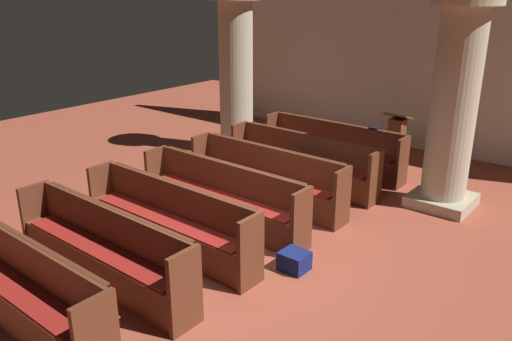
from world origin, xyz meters
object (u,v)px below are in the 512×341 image
Objects in this scene: pew_row_6 at (17,283)px; kneeler_box_navy at (294,261)px; pew_row_4 at (169,217)px; pew_row_5 at (102,246)px; pew_row_1 at (302,159)px; pillar_far_side at (236,68)px; lectern at (396,143)px; pew_row_2 at (266,175)px; pillar_aisle_side at (455,98)px; pew_row_3 at (222,194)px; hymn_book at (375,128)px; pew_row_0 at (332,146)px.

kneeler_box_navy is at bearing 59.47° from pew_row_6.
pew_row_4 and pew_row_5 have the same top height.
pew_row_1 is 2.74m from pillar_far_side.
lectern is 3.17× the size of kneeler_box_navy.
pillar_aisle_side reaches higher than pew_row_2.
pew_row_3 is at bearing 90.00° from pew_row_4.
pew_row_4 is (0.00, -3.15, 0.00)m from pew_row_1.
pillar_aisle_side is (2.31, 1.74, 1.31)m from pew_row_2.
pillar_aisle_side is at bearing 58.92° from pew_row_4.
lectern is (3.09, 1.27, -1.34)m from pillar_far_side.
pew_row_2 is at bearing -108.55° from hymn_book.
kneeler_box_navy is (0.85, -3.75, -0.82)m from hymn_book.
pew_row_5 is (0.00, -3.15, 0.00)m from pew_row_2.
lectern is at bearing 78.88° from pew_row_3.
pew_row_5 is at bearing -98.04° from hymn_book.
pillar_aisle_side is at bearing 68.71° from pew_row_6.
pew_row_3 is 1.00× the size of pew_row_6.
pew_row_1 is 0.86× the size of pillar_far_side.
pew_row_3 is 3.46m from hymn_book.
pew_row_0 is 4.20m from pew_row_4.
kneeler_box_navy is (1.61, -0.41, -0.36)m from pew_row_3.
lectern reaches higher than pew_row_1.
pew_row_0 is at bearing 90.00° from pew_row_6.
pew_row_4 is (0.00, -1.05, 0.00)m from pew_row_3.
pew_row_3 is at bearing 165.67° from kneeler_box_navy.
pew_row_3 is (0.00, -1.05, 0.00)m from pew_row_2.
pew_row_1 is at bearing 90.00° from pew_row_3.
pillar_far_side is at bearing 110.44° from pew_row_6.
pillar_far_side is at bearing -172.29° from hymn_book.
pillar_aisle_side is (2.31, 5.94, 1.31)m from pew_row_6.
pillar_aisle_side is at bearing 36.94° from pew_row_2.
pew_row_0 is 3.15m from pew_row_3.
pew_row_1 and pew_row_6 have the same top height.
pew_row_2 is 1.00× the size of pew_row_4.
kneeler_box_navy is at bearing -102.33° from pillar_aisle_side.
pew_row_2 is 2.10m from pew_row_4.
pew_row_0 is 1.34m from lectern.
kneeler_box_navy is (3.88, -3.34, -1.67)m from pillar_far_side.
pillar_far_side reaches higher than pew_row_3.
pew_row_6 is 3.20m from kneeler_box_navy.
pew_row_2 is 16.29× the size of hymn_book.
pew_row_4 is 5.32m from lectern.
pew_row_3 is 8.63× the size of kneeler_box_navy.
lectern is (0.83, 7.35, -0.03)m from pew_row_6.
pew_row_2 is 2.46m from hymn_book.
pew_row_6 is 8.63× the size of kneeler_box_navy.
pew_row_0 is 1.00× the size of pew_row_6.
pillar_aisle_side is (2.31, 3.84, 1.31)m from pew_row_4.
pew_row_5 is at bearing -90.00° from pew_row_0.
kneeler_box_navy is at bearing -40.73° from pillar_far_side.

